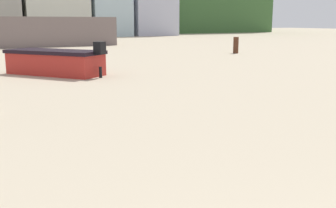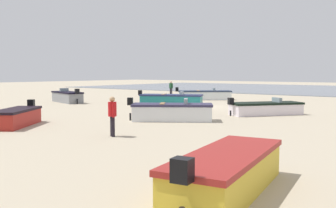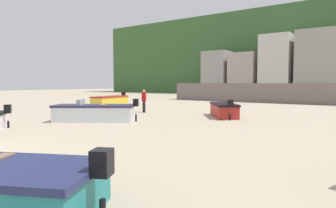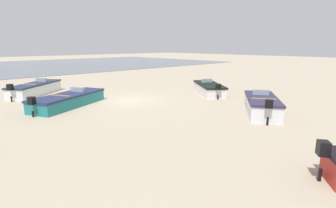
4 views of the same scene
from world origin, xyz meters
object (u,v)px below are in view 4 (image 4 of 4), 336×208
at_px(boat_white_0, 262,105).
at_px(boat_teal_2, 69,100).
at_px(boat_white_4, 209,88).
at_px(boat_white_1, 35,89).

height_order(boat_white_0, boat_teal_2, boat_white_0).
xyz_separation_m(boat_teal_2, boat_white_4, (-9.68, 3.23, 0.00)).
distance_m(boat_white_0, boat_white_4, 6.43).
relative_size(boat_white_0, boat_teal_2, 0.82).
xyz_separation_m(boat_white_0, boat_teal_2, (6.85, -9.00, -0.08)).
bearing_deg(boat_white_1, boat_white_4, 9.43).
height_order(boat_white_0, boat_white_1, boat_white_0).
bearing_deg(boat_white_4, boat_white_0, -78.98).
relative_size(boat_white_0, boat_white_1, 0.92).
relative_size(boat_white_1, boat_teal_2, 0.89).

